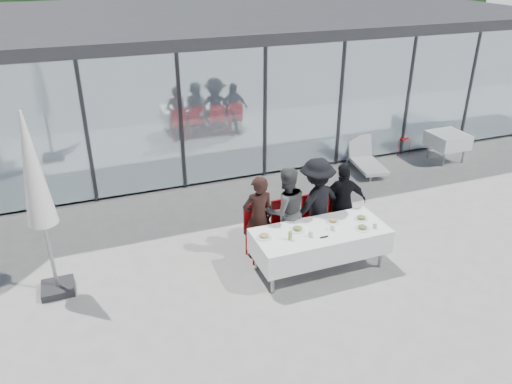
% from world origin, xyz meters
% --- Properties ---
extents(ground, '(90.00, 90.00, 0.00)m').
position_xyz_m(ground, '(0.00, 0.00, 0.00)').
color(ground, gray).
rests_on(ground, ground).
extents(pavilion, '(14.80, 8.80, 3.44)m').
position_xyz_m(pavilion, '(2.00, 8.16, 2.15)').
color(pavilion, gray).
rests_on(pavilion, ground).
extents(dining_table, '(2.26, 0.96, 0.75)m').
position_xyz_m(dining_table, '(0.49, 0.13, 0.54)').
color(dining_table, white).
rests_on(dining_table, ground).
extents(diner_a, '(0.58, 0.58, 1.55)m').
position_xyz_m(diner_a, '(-0.34, 0.85, 0.78)').
color(diner_a, black).
rests_on(diner_a, ground).
extents(diner_chair_a, '(0.44, 0.44, 0.97)m').
position_xyz_m(diner_chair_a, '(-0.34, 0.88, 0.54)').
color(diner_chair_a, '#B50C0E').
rests_on(diner_chair_a, ground).
extents(diner_b, '(0.81, 0.81, 1.63)m').
position_xyz_m(diner_b, '(0.17, 0.85, 0.81)').
color(diner_b, '#4D4D4D').
rests_on(diner_b, ground).
extents(diner_chair_b, '(0.44, 0.44, 0.97)m').
position_xyz_m(diner_chair_b, '(0.17, 0.88, 0.54)').
color(diner_chair_b, '#B50C0E').
rests_on(diner_chair_b, ground).
extents(diner_c, '(1.38, 1.38, 1.70)m').
position_xyz_m(diner_c, '(0.77, 0.85, 0.85)').
color(diner_c, black).
rests_on(diner_c, ground).
extents(diner_chair_c, '(0.44, 0.44, 0.97)m').
position_xyz_m(diner_chair_c, '(0.77, 0.88, 0.54)').
color(diner_chair_c, '#B50C0E').
rests_on(diner_chair_c, ground).
extents(diner_d, '(1.04, 1.04, 1.52)m').
position_xyz_m(diner_d, '(1.31, 0.85, 0.76)').
color(diner_d, black).
rests_on(diner_d, ground).
extents(diner_chair_d, '(0.44, 0.44, 0.97)m').
position_xyz_m(diner_chair_d, '(1.31, 0.88, 0.54)').
color(diner_chair_d, '#B50C0E').
rests_on(diner_chair_d, ground).
extents(plate_a, '(0.25, 0.25, 0.07)m').
position_xyz_m(plate_a, '(-0.47, 0.25, 0.78)').
color(plate_a, white).
rests_on(plate_a, dining_table).
extents(plate_b, '(0.25, 0.25, 0.07)m').
position_xyz_m(plate_b, '(0.13, 0.26, 0.78)').
color(plate_b, white).
rests_on(plate_b, dining_table).
extents(plate_c, '(0.25, 0.25, 0.07)m').
position_xyz_m(plate_c, '(0.81, 0.30, 0.78)').
color(plate_c, white).
rests_on(plate_c, dining_table).
extents(plate_d, '(0.25, 0.25, 0.07)m').
position_xyz_m(plate_d, '(1.31, 0.21, 0.78)').
color(plate_d, white).
rests_on(plate_d, dining_table).
extents(plate_extra, '(0.25, 0.25, 0.07)m').
position_xyz_m(plate_extra, '(1.16, -0.08, 0.78)').
color(plate_extra, white).
rests_on(plate_extra, dining_table).
extents(juice_bottle, '(0.06, 0.06, 0.15)m').
position_xyz_m(juice_bottle, '(-0.11, 0.03, 0.83)').
color(juice_bottle, '#78AA47').
rests_on(juice_bottle, dining_table).
extents(drinking_glasses, '(1.20, 0.26, 0.10)m').
position_xyz_m(drinking_glasses, '(0.76, -0.03, 0.80)').
color(drinking_glasses, silver).
rests_on(drinking_glasses, dining_table).
extents(folded_eyeglasses, '(0.14, 0.03, 0.01)m').
position_xyz_m(folded_eyeglasses, '(0.43, -0.10, 0.76)').
color(folded_eyeglasses, black).
rests_on(folded_eyeglasses, dining_table).
extents(spare_table_right, '(0.86, 0.86, 0.74)m').
position_xyz_m(spare_table_right, '(5.77, 3.29, 0.55)').
color(spare_table_right, white).
rests_on(spare_table_right, ground).
extents(spare_chair_a, '(0.56, 0.56, 0.97)m').
position_xyz_m(spare_chair_a, '(4.98, 4.28, 0.54)').
color(spare_chair_a, '#B50C0E').
rests_on(spare_chair_a, ground).
extents(spare_chair_b, '(0.48, 0.48, 0.97)m').
position_xyz_m(spare_chair_b, '(3.99, 4.23, 0.54)').
color(spare_chair_b, '#B50C0E').
rests_on(spare_chair_b, ground).
extents(market_umbrella, '(0.50, 0.50, 3.00)m').
position_xyz_m(market_umbrella, '(-3.72, 1.02, 1.95)').
color(market_umbrella, black).
rests_on(market_umbrella, ground).
extents(lounger, '(0.80, 1.41, 0.72)m').
position_xyz_m(lounger, '(3.54, 3.56, 0.26)').
color(lounger, silver).
rests_on(lounger, ground).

